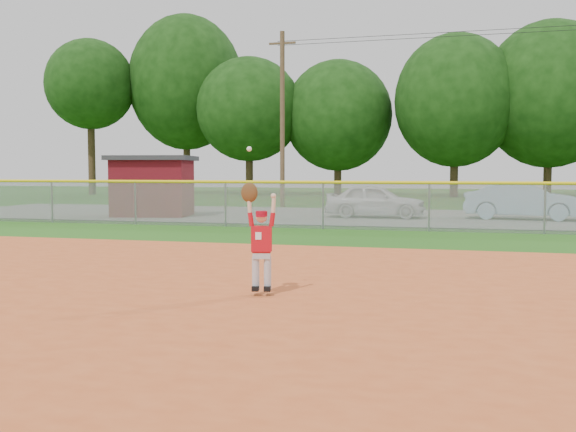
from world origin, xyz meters
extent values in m
plane|color=#215513|center=(0.00, 0.00, 0.00)|extent=(120.00, 120.00, 0.00)
cube|color=#C65223|center=(0.00, -3.00, 0.02)|extent=(24.00, 16.00, 0.04)
cube|color=slate|center=(0.00, 16.00, 0.01)|extent=(44.00, 10.00, 0.03)
imported|color=white|center=(-2.29, 15.14, 0.69)|extent=(3.90, 1.60, 1.32)
imported|color=#90B9D7|center=(3.24, 15.55, 0.74)|extent=(4.41, 1.93, 1.41)
cube|color=#570C13|center=(-11.21, 13.71, 1.15)|extent=(3.28, 2.70, 2.29)
cube|color=#333338|center=(-11.21, 13.71, 2.38)|extent=(3.71, 3.12, 0.18)
cube|color=gray|center=(0.00, 10.00, 0.75)|extent=(40.00, 0.03, 1.50)
cylinder|color=yellow|center=(0.00, 10.00, 1.50)|extent=(40.00, 0.10, 0.10)
cylinder|color=gray|center=(-13.33, 10.00, 0.75)|extent=(0.06, 0.06, 1.50)
cylinder|color=gray|center=(-10.00, 10.00, 0.75)|extent=(0.06, 0.06, 1.50)
cylinder|color=gray|center=(-6.67, 10.00, 0.75)|extent=(0.06, 0.06, 1.50)
cylinder|color=gray|center=(-3.33, 10.00, 0.75)|extent=(0.06, 0.06, 1.50)
cylinder|color=gray|center=(0.00, 10.00, 0.75)|extent=(0.06, 0.06, 1.50)
cylinder|color=gray|center=(3.33, 10.00, 0.75)|extent=(0.06, 0.06, 1.50)
cylinder|color=#4C3823|center=(-8.00, 22.00, 4.50)|extent=(0.24, 0.24, 9.00)
cube|color=#4C3823|center=(-8.00, 22.00, 8.40)|extent=(1.40, 0.10, 0.10)
cylinder|color=black|center=(1.00, 22.00, 8.30)|extent=(18.50, 0.02, 0.02)
cylinder|color=black|center=(1.00, 22.00, 8.50)|extent=(18.50, 0.02, 0.02)
cylinder|color=#422D1C|center=(-27.25, 35.02, 2.93)|extent=(0.56, 0.56, 5.87)
ellipsoid|color=#193F0F|center=(-27.25, 35.02, 8.67)|extent=(6.95, 6.95, 7.05)
cylinder|color=#422D1C|center=(-20.61, 38.40, 3.05)|extent=(0.56, 0.56, 6.10)
ellipsoid|color=#193F0F|center=(-20.61, 38.40, 9.01)|extent=(9.19, 9.19, 10.85)
cylinder|color=#422D1C|center=(-14.62, 36.53, 2.22)|extent=(0.56, 0.56, 4.43)
ellipsoid|color=#193F0F|center=(-14.62, 36.53, 6.55)|extent=(8.01, 8.01, 7.88)
cylinder|color=#422D1C|center=(-8.07, 38.17, 2.05)|extent=(0.56, 0.56, 4.11)
ellipsoid|color=#193F0F|center=(-8.07, 38.17, 6.07)|extent=(8.19, 8.19, 8.39)
cylinder|color=#422D1C|center=(0.53, 37.14, 2.32)|extent=(0.56, 0.56, 4.64)
ellipsoid|color=#193F0F|center=(0.53, 37.14, 6.86)|extent=(8.57, 8.57, 9.43)
cylinder|color=#422D1C|center=(6.92, 38.34, 2.44)|extent=(0.56, 0.56, 4.89)
ellipsoid|color=#193F0F|center=(6.92, 38.34, 7.22)|extent=(9.41, 9.41, 10.28)
cylinder|color=silver|center=(-1.99, -1.28, 0.35)|extent=(0.13, 0.13, 0.49)
cylinder|color=silver|center=(-1.81, -1.25, 0.35)|extent=(0.13, 0.13, 0.49)
cube|color=black|center=(-1.98, -1.31, 0.14)|extent=(0.14, 0.21, 0.07)
cube|color=black|center=(-1.81, -1.27, 0.14)|extent=(0.14, 0.21, 0.07)
cube|color=silver|center=(-1.90, -1.26, 0.63)|extent=(0.28, 0.19, 0.10)
cube|color=maroon|center=(-1.90, -1.26, 0.69)|extent=(0.29, 0.20, 0.04)
cube|color=red|center=(-1.90, -1.26, 0.87)|extent=(0.32, 0.21, 0.37)
cube|color=white|center=(-1.92, -1.35, 0.92)|extent=(0.09, 0.02, 0.11)
sphere|color=beige|center=(-1.90, -1.26, 1.19)|extent=(0.20, 0.20, 0.17)
cylinder|color=#A50A1A|center=(-1.90, -1.26, 1.24)|extent=(0.20, 0.20, 0.08)
cube|color=#A50A1A|center=(-1.88, -1.35, 1.20)|extent=(0.14, 0.12, 0.02)
cylinder|color=red|center=(-2.05, -1.30, 1.15)|extent=(0.11, 0.09, 0.20)
cylinder|color=beige|center=(-2.07, -1.30, 1.36)|extent=(0.08, 0.07, 0.22)
ellipsoid|color=#4C2D14|center=(-2.07, -1.30, 1.54)|extent=(0.27, 0.16, 0.29)
sphere|color=white|center=(-2.07, -1.30, 2.17)|extent=(0.09, 0.09, 0.07)
cylinder|color=red|center=(-1.75, -1.23, 1.15)|extent=(0.11, 0.09, 0.20)
cylinder|color=beige|center=(-1.73, -1.23, 1.36)|extent=(0.08, 0.07, 0.22)
sphere|color=beige|center=(-1.73, -1.23, 1.49)|extent=(0.09, 0.09, 0.08)
camera|label=1|loc=(0.87, -10.15, 1.85)|focal=40.00mm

